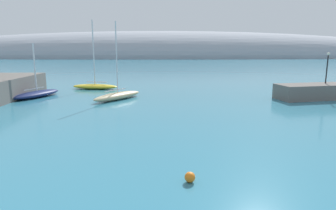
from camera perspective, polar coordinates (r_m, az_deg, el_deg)
distant_ridge at (r=200.21m, az=-1.21°, el=9.21°), size 374.77×67.37×34.30m
sailboat_navy_near_shore at (r=42.80m, az=-24.05°, el=2.03°), size 4.96×7.86×7.05m
sailboat_sand_outer_mooring at (r=37.91m, az=-9.70°, el=1.85°), size 6.06×7.51×9.67m
sailboat_yellow_end_of_line at (r=48.35m, az=-13.94°, el=3.66°), size 7.48×3.20×10.70m
mooring_buoy_orange at (r=14.84m, az=4.26°, el=-13.78°), size 0.53×0.53×0.53m
harbor_lamp_post at (r=43.43m, az=28.49°, el=6.96°), size 0.36×0.36×3.99m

